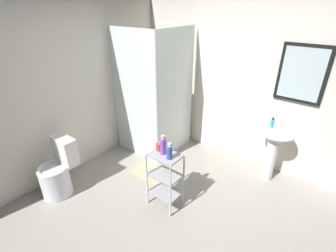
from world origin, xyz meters
name	(u,v)px	position (x,y,z in m)	size (l,w,h in m)	color
ground_plane	(169,224)	(0.00, 0.00, -0.01)	(4.20, 4.20, 0.02)	gray
wall_back	(248,82)	(0.01, 1.85, 1.25)	(4.20, 0.14, 2.50)	silver
wall_left	(61,89)	(-1.85, 0.00, 1.25)	(0.10, 4.20, 2.50)	silver
shower_stall	(155,123)	(-1.22, 1.18, 0.46)	(0.92, 0.92, 2.00)	white
pedestal_sink	(273,144)	(0.61, 1.52, 0.58)	(0.46, 0.37, 0.81)	white
sink_faucet	(280,123)	(0.61, 1.64, 0.86)	(0.03, 0.03, 0.10)	silver
toilet	(58,172)	(-1.48, -0.47, 0.31)	(0.37, 0.49, 0.76)	white
storage_cart	(165,176)	(-0.24, 0.23, 0.44)	(0.38, 0.28, 0.74)	silver
hand_soap_bottle	(272,123)	(0.53, 1.54, 0.87)	(0.05, 0.05, 0.14)	#389ED1
conditioner_bottle_purple	(163,146)	(-0.27, 0.23, 0.85)	(0.07, 0.07, 0.24)	purple
shampoo_bottle_blue	(169,152)	(-0.15, 0.20, 0.83)	(0.07, 0.07, 0.20)	#334EAF
rinse_cup	(159,147)	(-0.36, 0.26, 0.79)	(0.08, 0.08, 0.09)	#B24742
bath_mat	(152,173)	(-0.77, 0.57, 0.01)	(0.60, 0.40, 0.02)	tan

